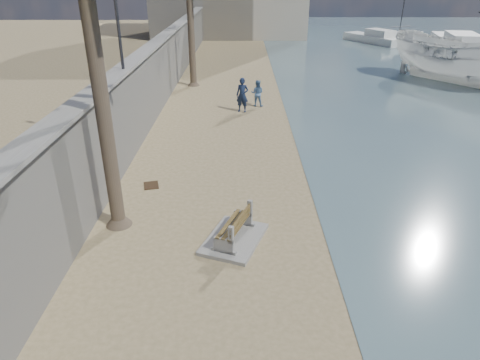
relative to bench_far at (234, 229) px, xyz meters
name	(u,v)px	position (x,y,z in m)	size (l,w,h in m)	color
seawall	(160,74)	(-4.54, 14.56, 1.36)	(0.45, 70.00, 3.50)	gray
wall_cap	(157,41)	(-4.54, 14.56, 3.16)	(0.80, 70.00, 0.12)	gray
bench_far	(234,229)	(0.00, 0.00, 0.00)	(2.08, 2.48, 0.88)	gray
person_a	(242,93)	(0.24, 12.83, 0.69)	(0.77, 0.52, 2.15)	#15203B
person_b	(257,92)	(1.10, 13.95, 0.45)	(0.81, 0.63, 1.67)	#4E73A1
boat_cruiser	(460,56)	(15.14, 19.65, 1.49)	(3.86, 3.98, 4.55)	silver
yacht_near	(458,43)	(23.03, 36.61, -0.04)	(12.30, 3.45, 1.50)	silver
yacht_far	(373,39)	(14.77, 39.18, -0.04)	(7.58, 2.12, 1.50)	silver
sailboat_west	(399,34)	(19.23, 43.84, -0.03)	(6.10, 3.61, 10.19)	silver
debris_c	(151,185)	(-3.09, 3.55, -0.37)	(0.64, 0.51, 0.03)	#382616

